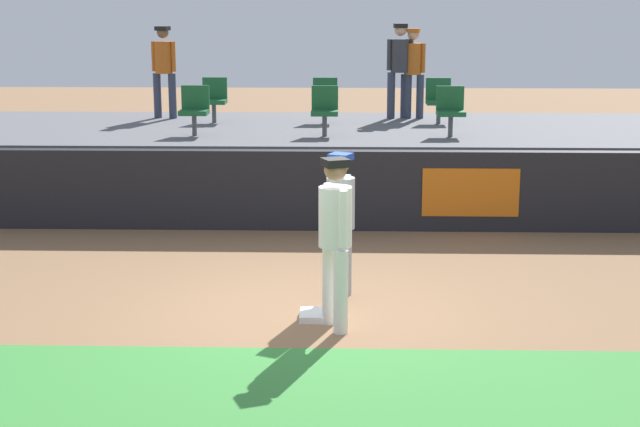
% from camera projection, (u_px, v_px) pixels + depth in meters
% --- Properties ---
extents(ground_plane, '(60.00, 60.00, 0.00)m').
position_uv_depth(ground_plane, '(312.00, 314.00, 10.79)').
color(ground_plane, '#846042').
extents(grass_foreground_strip, '(18.00, 2.80, 0.01)m').
position_uv_depth(grass_foreground_strip, '(302.00, 404.00, 8.35)').
color(grass_foreground_strip, '#388438').
rests_on(grass_foreground_strip, ground_plane).
extents(first_base, '(0.40, 0.40, 0.08)m').
position_uv_depth(first_base, '(317.00, 315.00, 10.63)').
color(first_base, white).
rests_on(first_base, ground_plane).
extents(player_fielder_home, '(0.47, 0.60, 1.89)m').
position_uv_depth(player_fielder_home, '(335.00, 231.00, 10.11)').
color(player_fielder_home, white).
rests_on(player_fielder_home, ground_plane).
extents(player_runner_visitor, '(0.44, 0.46, 1.77)m').
position_uv_depth(player_runner_visitor, '(340.00, 216.00, 11.16)').
color(player_runner_visitor, '#9EA3AD').
rests_on(player_runner_visitor, ground_plane).
extents(field_wall, '(18.00, 0.26, 1.26)m').
position_uv_depth(field_wall, '(323.00, 190.00, 14.74)').
color(field_wall, black).
rests_on(field_wall, ground_plane).
extents(bleacher_platform, '(18.00, 4.80, 1.29)m').
position_uv_depth(bleacher_platform, '(326.00, 162.00, 17.25)').
color(bleacher_platform, '#59595E').
rests_on(bleacher_platform, ground_plane).
extents(seat_front_center, '(0.45, 0.44, 0.84)m').
position_uv_depth(seat_front_center, '(325.00, 108.00, 15.90)').
color(seat_front_center, '#4C4C51').
rests_on(seat_front_center, bleacher_platform).
extents(seat_front_right, '(0.47, 0.44, 0.84)m').
position_uv_depth(seat_front_right, '(451.00, 108.00, 15.84)').
color(seat_front_right, '#4C4C51').
rests_on(seat_front_right, bleacher_platform).
extents(seat_front_left, '(0.47, 0.44, 0.84)m').
position_uv_depth(seat_front_left, '(195.00, 108.00, 15.96)').
color(seat_front_left, '#4C4C51').
rests_on(seat_front_left, bleacher_platform).
extents(seat_back_right, '(0.46, 0.44, 0.84)m').
position_uv_depth(seat_back_right, '(439.00, 98.00, 17.60)').
color(seat_back_right, '#4C4C51').
rests_on(seat_back_right, bleacher_platform).
extents(seat_back_center, '(0.46, 0.44, 0.84)m').
position_uv_depth(seat_back_center, '(325.00, 98.00, 17.66)').
color(seat_back_center, '#4C4C51').
rests_on(seat_back_center, bleacher_platform).
extents(seat_back_left, '(0.46, 0.44, 0.84)m').
position_uv_depth(seat_back_left, '(214.00, 97.00, 17.72)').
color(seat_back_left, '#4C4C51').
rests_on(seat_back_left, bleacher_platform).
extents(spectator_hooded, '(0.49, 0.40, 1.77)m').
position_uv_depth(spectator_hooded, '(164.00, 65.00, 18.27)').
color(spectator_hooded, '#33384C').
rests_on(spectator_hooded, bleacher_platform).
extents(spectator_capped, '(0.48, 0.39, 1.73)m').
position_uv_depth(spectator_capped, '(413.00, 67.00, 18.26)').
color(spectator_capped, '#33384C').
rests_on(spectator_capped, bleacher_platform).
extents(spectator_casual, '(0.51, 0.38, 1.83)m').
position_uv_depth(spectator_casual, '(400.00, 64.00, 18.22)').
color(spectator_casual, '#33384C').
rests_on(spectator_casual, bleacher_platform).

